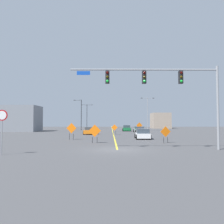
% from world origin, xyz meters
% --- Properties ---
extents(ground, '(188.72, 188.72, 0.00)m').
position_xyz_m(ground, '(0.00, 0.00, 0.00)').
color(ground, '#444447').
extents(road_centre_stripe, '(0.16, 104.84, 0.01)m').
position_xyz_m(road_centre_stripe, '(0.00, 52.42, 0.00)').
color(road_centre_stripe, yellow).
rests_on(road_centre_stripe, ground).
extents(traffic_signal_assembly, '(12.33, 0.44, 6.96)m').
position_xyz_m(traffic_signal_assembly, '(3.95, -0.02, 5.44)').
color(traffic_signal_assembly, gray).
rests_on(traffic_signal_assembly, ground).
extents(stop_sign, '(0.76, 0.07, 3.12)m').
position_xyz_m(stop_sign, '(-8.12, -2.95, 2.19)').
color(stop_sign, gray).
rests_on(stop_sign, ground).
extents(street_lamp_near_left, '(3.48, 0.24, 8.69)m').
position_xyz_m(street_lamp_near_left, '(9.18, 41.25, 5.10)').
color(street_lamp_near_left, gray).
rests_on(street_lamp_near_left, ground).
extents(street_lamp_far_left, '(2.26, 0.24, 8.56)m').
position_xyz_m(street_lamp_far_left, '(-8.91, 45.83, 4.74)').
color(street_lamp_far_left, black).
rests_on(street_lamp_far_left, ground).
extents(street_lamp_mid_right, '(4.11, 0.24, 8.72)m').
position_xyz_m(street_lamp_mid_right, '(-9.18, 65.75, 5.17)').
color(street_lamp_mid_right, black).
rests_on(street_lamp_mid_right, ground).
extents(construction_sign_right_lane, '(1.33, 0.31, 2.16)m').
position_xyz_m(construction_sign_right_lane, '(-5.60, 10.86, 1.37)').
color(construction_sign_right_lane, orange).
rests_on(construction_sign_right_lane, ground).
extents(construction_sign_right_shoulder, '(1.18, 0.26, 1.81)m').
position_xyz_m(construction_sign_right_shoulder, '(5.46, 6.19, 1.13)').
color(construction_sign_right_shoulder, orange).
rests_on(construction_sign_right_shoulder, ground).
extents(construction_sign_left_lane, '(1.10, 0.28, 1.87)m').
position_xyz_m(construction_sign_left_lane, '(0.18, 22.34, 1.19)').
color(construction_sign_left_lane, orange).
rests_on(construction_sign_left_lane, ground).
extents(construction_sign_median_near, '(1.34, 0.27, 2.01)m').
position_xyz_m(construction_sign_median_near, '(-2.26, 5.99, 1.25)').
color(construction_sign_median_near, orange).
rests_on(construction_sign_median_near, ground).
extents(construction_sign_left_shoulder, '(1.40, 0.10, 2.20)m').
position_xyz_m(construction_sign_left_shoulder, '(6.23, 35.05, 1.40)').
color(construction_sign_left_shoulder, orange).
rests_on(construction_sign_left_shoulder, ground).
extents(car_orange_passing, '(2.26, 3.99, 1.34)m').
position_xyz_m(car_orange_passing, '(-4.32, 23.89, 0.63)').
color(car_orange_passing, orange).
rests_on(car_orange_passing, ground).
extents(car_green_far, '(2.17, 3.96, 1.48)m').
position_xyz_m(car_green_far, '(3.54, 39.40, 0.67)').
color(car_green_far, '#196B38').
rests_on(car_green_far, ground).
extents(car_white_near, '(2.13, 4.01, 1.36)m').
position_xyz_m(car_white_near, '(3.79, 12.26, 0.65)').
color(car_white_near, white).
rests_on(car_white_near, ground).
extents(car_silver_distant, '(2.25, 4.06, 1.29)m').
position_xyz_m(car_silver_distant, '(5.69, 31.28, 0.61)').
color(car_silver_distant, '#B7BABF').
rests_on(car_silver_distant, ground).
extents(roadside_building_east, '(6.25, 7.88, 5.57)m').
position_xyz_m(roadside_building_east, '(17.67, 65.23, 2.79)').
color(roadside_building_east, gray).
rests_on(roadside_building_east, ground).
extents(roadside_building_west, '(9.94, 7.49, 6.25)m').
position_xyz_m(roadside_building_west, '(-23.19, 37.77, 3.12)').
color(roadside_building_west, gray).
rests_on(roadside_building_west, ground).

